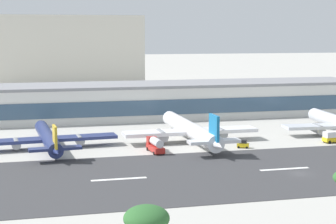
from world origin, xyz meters
TOP-DOWN VIEW (x-y plane):
  - ground_plane at (0.00, 0.00)m, footprint 1400.00×1400.00m
  - runway_strip at (0.00, 4.80)m, footprint 800.00×43.12m
  - runway_centreline_dash_3 at (-39.74, 4.80)m, footprint 12.00×1.20m
  - runway_centreline_dash_4 at (-1.42, 4.80)m, footprint 12.00×1.20m
  - terminal_building at (-10.85, 89.88)m, footprint 153.14×25.86m
  - distant_hotel_block at (-44.40, 222.41)m, footprint 98.97×29.93m
  - airliner_gold_tail_gate_0 at (-53.80, 40.06)m, footprint 37.85×42.61m
  - airliner_blue_tail_gate_1 at (-13.70, 39.81)m, footprint 39.35×51.38m
  - service_box_truck_0 at (25.71, 30.42)m, footprint 6.29×3.41m
  - service_fuel_truck_1 at (-26.58, 29.32)m, footprint 3.55×8.72m
  - service_baggage_tug_2 at (-2.11, 29.35)m, footprint 3.58×2.95m
  - palm_tree_0 at (-44.55, -50.75)m, footprint 5.23×5.23m

SIDE VIEW (x-z plane):
  - ground_plane at x=0.00m, z-range 0.00..0.00m
  - runway_strip at x=0.00m, z-range 0.00..0.08m
  - runway_centreline_dash_3 at x=-39.74m, z-range 0.08..0.09m
  - runway_centreline_dash_4 at x=-1.42m, z-range 0.08..0.09m
  - service_baggage_tug_2 at x=-2.11m, z-range -0.05..2.15m
  - service_box_truck_0 at x=25.71m, z-range 0.16..3.41m
  - service_fuel_truck_1 at x=-26.58m, z-range 0.05..4.00m
  - airliner_gold_tail_gate_0 at x=-53.80m, z-range -1.62..7.28m
  - airliner_blue_tail_gate_1 at x=-13.70m, z-range -1.94..8.78m
  - terminal_building at x=-10.85m, z-range 0.00..12.70m
  - palm_tree_0 at x=-44.55m, z-range 4.35..16.31m
  - distant_hotel_block at x=-44.40m, z-range 0.00..41.38m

